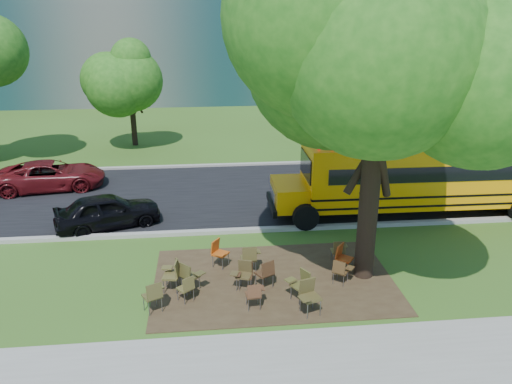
{
  "coord_description": "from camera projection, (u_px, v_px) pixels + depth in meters",
  "views": [
    {
      "loc": [
        -0.86,
        -13.31,
        7.52
      ],
      "look_at": [
        0.86,
        3.15,
        1.47
      ],
      "focal_mm": 35.0,
      "sensor_mm": 36.0,
      "label": 1
    }
  ],
  "objects": [
    {
      "name": "chair_11",
      "position": [
        266.0,
        271.0,
        14.13
      ],
      "size": [
        0.61,
        0.74,
        0.9
      ],
      "rotation": [
        0.0,
        0.0,
        0.51
      ],
      "color": "#3F2716",
      "rests_on": "ground"
    },
    {
      "name": "bg_tree_3",
      "position": [
        365.0,
        58.0,
        27.23
      ],
      "size": [
        5.6,
        5.6,
        7.84
      ],
      "color": "black",
      "rests_on": "ground"
    },
    {
      "name": "chair_7",
      "position": [
        341.0,
        270.0,
        14.33
      ],
      "size": [
        0.69,
        0.55,
        0.81
      ],
      "rotation": [
        0.0,
        0.0,
        -0.64
      ],
      "color": "#483219",
      "rests_on": "ground"
    },
    {
      "name": "chair_15",
      "position": [
        250.0,
        256.0,
        14.94
      ],
      "size": [
        0.61,
        0.58,
        0.94
      ],
      "rotation": [
        0.0,
        0.0,
        0.06
      ],
      "color": "#463F1E",
      "rests_on": "ground"
    },
    {
      "name": "asphalt_road",
      "position": [
        227.0,
        194.0,
        21.63
      ],
      "size": [
        80.0,
        8.0,
        0.04
      ],
      "primitive_type": "cube",
      "color": "black",
      "rests_on": "ground"
    },
    {
      "name": "chair_2",
      "position": [
        187.0,
        286.0,
        13.5
      ],
      "size": [
        0.53,
        0.67,
        0.79
      ],
      "rotation": [
        0.0,
        0.0,
        0.68
      ],
      "color": "brown",
      "rests_on": "ground"
    },
    {
      "name": "chair_12",
      "position": [
        343.0,
        256.0,
        14.98
      ],
      "size": [
        0.61,
        0.78,
        0.91
      ],
      "rotation": [
        0.0,
        0.0,
        4.01
      ],
      "color": "#B84313",
      "rests_on": "ground"
    },
    {
      "name": "chair_14",
      "position": [
        243.0,
        272.0,
        14.14
      ],
      "size": [
        0.67,
        0.52,
        0.85
      ],
      "rotation": [
        0.0,
        0.0,
        2.83
      ],
      "color": "#44391D",
      "rests_on": "ground"
    },
    {
      "name": "ground",
      "position": [
        239.0,
        274.0,
        15.1
      ],
      "size": [
        160.0,
        160.0,
        0.0
      ],
      "primitive_type": "plane",
      "color": "#344F18",
      "rests_on": "ground"
    },
    {
      "name": "chair_13",
      "position": [
        339.0,
        249.0,
        15.54
      ],
      "size": [
        0.53,
        0.48,
        0.82
      ],
      "rotation": [
        0.0,
        0.0,
        -0.01
      ],
      "color": "brown",
      "rests_on": "ground"
    },
    {
      "name": "bg_tree_2",
      "position": [
        129.0,
        72.0,
        28.11
      ],
      "size": [
        4.8,
        4.8,
        6.62
      ],
      "color": "black",
      "rests_on": "ground"
    },
    {
      "name": "chair_3",
      "position": [
        245.0,
        272.0,
        14.17
      ],
      "size": [
        0.6,
        0.48,
        0.81
      ],
      "rotation": [
        0.0,
        0.0,
        2.93
      ],
      "color": "#412817",
      "rests_on": "ground"
    },
    {
      "name": "chair_1",
      "position": [
        189.0,
        274.0,
        13.98
      ],
      "size": [
        0.76,
        0.6,
        0.88
      ],
      "rotation": [
        0.0,
        0.0,
        -0.82
      ],
      "color": "#423D1D",
      "rests_on": "ground"
    },
    {
      "name": "chair_9",
      "position": [
        175.0,
        270.0,
        14.3
      ],
      "size": [
        0.63,
        0.55,
        0.81
      ],
      "rotation": [
        0.0,
        0.0,
        1.95
      ],
      "color": "#483F1F",
      "rests_on": "ground"
    },
    {
      "name": "chair_4",
      "position": [
        254.0,
        293.0,
        13.15
      ],
      "size": [
        0.53,
        0.51,
        0.8
      ],
      "rotation": [
        0.0,
        0.0,
        0.08
      ],
      "color": "#4D2E1B",
      "rests_on": "ground"
    },
    {
      "name": "black_car",
      "position": [
        108.0,
        211.0,
        18.17
      ],
      "size": [
        4.03,
        2.66,
        1.28
      ],
      "primitive_type": "imported",
      "rotation": [
        0.0,
        0.0,
        1.91
      ],
      "color": "black",
      "rests_on": "ground"
    },
    {
      "name": "chair_10",
      "position": [
        218.0,
        251.0,
        15.32
      ],
      "size": [
        0.6,
        0.76,
        0.9
      ],
      "rotation": [
        0.0,
        0.0,
        -2.17
      ],
      "color": "#AD4A12",
      "rests_on": "ground"
    },
    {
      "name": "bg_car_red",
      "position": [
        51.0,
        175.0,
        22.06
      ],
      "size": [
        4.85,
        2.76,
        1.28
      ],
      "primitive_type": "imported",
      "rotation": [
        0.0,
        0.0,
        1.72
      ],
      "color": "#530E12",
      "rests_on": "ground"
    },
    {
      "name": "chair_5",
      "position": [
        309.0,
        294.0,
        12.93
      ],
      "size": [
        0.66,
        0.73,
        0.97
      ],
      "rotation": [
        0.0,
        0.0,
        3.46
      ],
      "color": "#473E1E",
      "rests_on": "ground"
    },
    {
      "name": "bg_tree_4",
      "position": [
        512.0,
        72.0,
        27.31
      ],
      "size": [
        5.0,
        5.0,
        6.85
      ],
      "color": "black",
      "rests_on": "ground"
    },
    {
      "name": "chair_0",
      "position": [
        154.0,
        294.0,
        12.99
      ],
      "size": [
        0.62,
        0.74,
        0.92
      ],
      "rotation": [
        0.0,
        0.0,
        0.49
      ],
      "color": "#48421F",
      "rests_on": "ground"
    },
    {
      "name": "kerb_far",
      "position": [
        223.0,
        165.0,
        25.44
      ],
      "size": [
        80.0,
        0.25,
        0.14
      ],
      "primitive_type": "cube",
      "color": "gray",
      "rests_on": "ground"
    },
    {
      "name": "school_bus",
      "position": [
        438.0,
        172.0,
        19.18
      ],
      "size": [
        11.78,
        2.8,
        2.87
      ],
      "rotation": [
        0.0,
        0.0,
        -0.01
      ],
      "color": "orange",
      "rests_on": "ground"
    },
    {
      "name": "kerb_near",
      "position": [
        233.0,
        231.0,
        17.87
      ],
      "size": [
        80.0,
        0.25,
        0.14
      ],
      "primitive_type": "cube",
      "color": "gray",
      "rests_on": "ground"
    },
    {
      "name": "chair_8",
      "position": [
        173.0,
        273.0,
        14.0
      ],
      "size": [
        0.55,
        0.67,
        0.93
      ],
      "rotation": [
        0.0,
        0.0,
        1.43
      ],
      "color": "brown",
      "rests_on": "ground"
    },
    {
      "name": "main_tree",
      "position": [
        379.0,
        82.0,
        13.04
      ],
      "size": [
        7.2,
        7.2,
        9.36
      ],
      "color": "black",
      "rests_on": "ground"
    },
    {
      "name": "chair_6",
      "position": [
        301.0,
        282.0,
        13.56
      ],
      "size": [
        0.74,
        0.6,
        0.9
      ],
      "rotation": [
        0.0,
        0.0,
        2.09
      ],
      "color": "#4C4921",
      "rests_on": "ground"
    },
    {
      "name": "dirt_patch",
      "position": [
        274.0,
        280.0,
        14.72
      ],
      "size": [
        7.0,
        4.5,
        0.03
      ],
      "primitive_type": "cube",
      "color": "#382819",
      "rests_on": "ground"
    }
  ]
}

